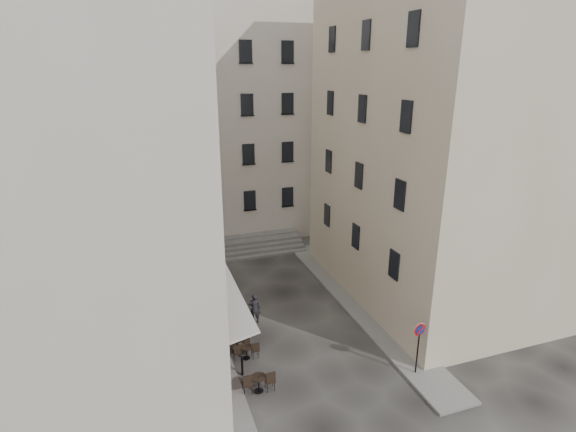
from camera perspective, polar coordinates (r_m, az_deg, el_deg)
name	(u,v)px	position (r m, az deg, el deg)	size (l,w,h in m)	color
ground	(303,348)	(22.85, 1.88, -16.41)	(90.00, 90.00, 0.00)	black
sidewalk_left	(198,321)	(25.21, -11.36, -12.97)	(2.00, 22.00, 0.12)	slate
sidewalk_right	(357,303)	(26.74, 8.76, -10.84)	(2.00, 18.00, 0.12)	slate
building_left	(36,138)	(20.99, -29.39, 8.60)	(12.20, 16.20, 20.60)	#BFB3A3
building_right	(456,136)	(27.42, 20.59, 9.46)	(12.20, 14.20, 18.60)	tan
building_back	(208,116)	(37.11, -10.16, 12.42)	(18.20, 10.20, 18.60)	#BFB3A3
cafe_storefront	(209,319)	(21.74, -10.02, -12.81)	(1.74, 7.30, 3.50)	#40090C
stone_steps	(242,247)	(33.30, -5.81, -3.95)	(9.00, 3.15, 0.80)	#605D5B
bollard_near	(242,365)	(21.01, -5.85, -18.29)	(0.12, 0.12, 0.98)	black
bollard_mid	(226,324)	(23.85, -7.85, -13.43)	(0.12, 0.12, 0.98)	black
bollard_far	(214,293)	(26.85, -9.36, -9.62)	(0.12, 0.12, 0.98)	black
no_parking_sign	(419,339)	(20.95, 16.30, -14.76)	(0.59, 0.11, 2.60)	black
bistro_table_a	(258,382)	(20.12, -3.77, -20.27)	(1.36, 0.64, 0.96)	black
bistro_table_b	(246,351)	(22.00, -5.34, -16.66)	(1.20, 0.56, 0.84)	black
bistro_table_c	(237,344)	(22.53, -6.43, -15.82)	(1.15, 0.54, 0.81)	black
bistro_table_d	(234,324)	(23.89, -6.89, -13.40)	(1.38, 0.65, 0.97)	black
bistro_table_e	(227,303)	(25.71, -7.72, -10.92)	(1.43, 0.67, 1.01)	black
pedestrian	(254,308)	(24.39, -4.29, -11.63)	(0.62, 0.41, 1.70)	black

